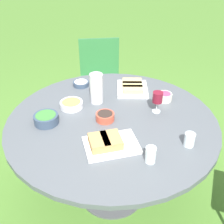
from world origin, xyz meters
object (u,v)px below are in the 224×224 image
(water_pitcher, at_px, (96,88))
(wine_glass, at_px, (158,98))
(chair_near_right, at_px, (100,74))
(dining_table, at_px, (112,130))

(water_pitcher, height_order, wine_glass, water_pitcher)
(chair_near_right, bearing_deg, dining_table, 6.86)
(dining_table, relative_size, water_pitcher, 6.33)
(water_pitcher, distance_m, wine_glass, 0.46)
(water_pitcher, bearing_deg, chair_near_right, -178.46)
(water_pitcher, relative_size, wine_glass, 1.46)
(dining_table, xyz_separation_m, chair_near_right, (-1.22, -0.15, -0.14))
(dining_table, relative_size, chair_near_right, 1.66)
(chair_near_right, distance_m, water_pitcher, 1.05)
(dining_table, height_order, chair_near_right, chair_near_right)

